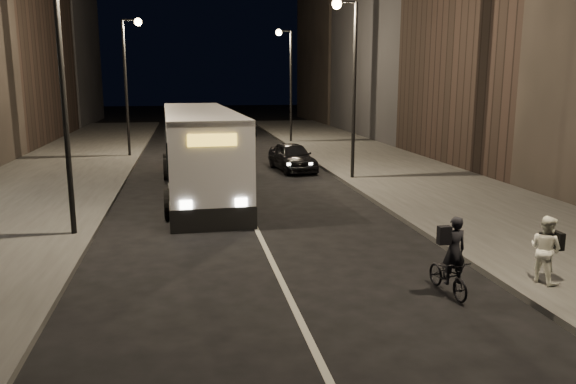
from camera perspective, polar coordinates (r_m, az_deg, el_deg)
name	(u,v)px	position (r m, az deg, el deg)	size (l,w,h in m)	color
ground	(276,270)	(14.39, -1.21, -7.97)	(180.00, 180.00, 0.00)	black
sidewalk_right	(395,171)	(29.77, 10.78, 2.16)	(7.00, 70.00, 0.16)	#3A3A37
sidewalk_left	(50,181)	(28.53, -23.03, 1.04)	(7.00, 70.00, 0.16)	#3A3A37
building_row_right	(430,0)	(45.11, 14.25, 18.40)	(8.00, 61.00, 21.00)	black
streetlight_right_mid	(349,66)	(26.48, 6.23, 12.63)	(1.20, 0.44, 8.12)	black
streetlight_right_far	(287,71)	(42.08, -0.07, 12.24)	(1.20, 0.44, 8.12)	black
streetlight_left_near	(70,58)	(17.71, -21.24, 12.56)	(1.20, 0.44, 8.12)	black
streetlight_left_far	(130,69)	(35.56, -15.80, 11.96)	(1.20, 0.44, 8.12)	black
city_bus	(200,148)	(24.06, -8.98, 4.45)	(3.45, 13.13, 3.51)	silver
cyclist_on_bicycle	(450,268)	(13.17, 16.12, -7.46)	(0.68, 1.64, 1.85)	black
pedestrian_woman	(546,249)	(14.21, 24.70, -5.30)	(0.76, 0.60, 1.57)	white
car_near	(292,157)	(29.64, 0.44, 3.61)	(1.75, 4.34, 1.48)	black
car_mid	(207,143)	(36.97, -8.19, 4.99)	(1.48, 4.24, 1.40)	#303032
car_far	(245,127)	(48.67, -4.35, 6.60)	(1.93, 4.76, 1.38)	black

